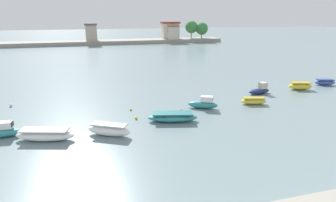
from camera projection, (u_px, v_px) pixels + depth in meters
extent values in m
cube|color=silver|center=(3.00, 125.00, 25.76)|extent=(1.67, 0.88, 0.64)
cube|color=black|center=(12.00, 124.00, 25.89)|extent=(0.13, 0.69, 0.45)
ellipsoid|color=white|center=(45.00, 135.00, 25.25)|extent=(5.66, 2.96, 0.96)
cube|color=#AFAFAF|center=(44.00, 130.00, 25.09)|extent=(4.54, 2.43, 0.13)
ellipsoid|color=white|center=(109.00, 130.00, 26.20)|extent=(4.40, 3.08, 1.06)
cube|color=#AFAFAF|center=(109.00, 125.00, 26.02)|extent=(3.54, 2.51, 0.13)
ellipsoid|color=teal|center=(173.00, 118.00, 29.71)|extent=(5.68, 2.90, 0.85)
cube|color=#226367|center=(173.00, 113.00, 29.56)|extent=(4.56, 2.39, 0.15)
ellipsoid|color=teal|center=(203.00, 105.00, 33.76)|extent=(3.77, 2.53, 0.91)
cube|color=silver|center=(207.00, 99.00, 33.44)|extent=(1.68, 1.34, 0.66)
cube|color=black|center=(213.00, 99.00, 33.30)|extent=(0.37, 0.67, 0.46)
ellipsoid|color=yellow|center=(254.00, 101.00, 35.31)|extent=(3.45, 1.85, 0.75)
cube|color=#A8952A|center=(254.00, 98.00, 35.17)|extent=(2.77, 1.52, 0.17)
ellipsoid|color=navy|center=(259.00, 91.00, 39.96)|extent=(3.57, 1.64, 0.75)
cube|color=#BCB2A3|center=(263.00, 85.00, 39.90)|extent=(1.09, 1.08, 0.90)
cube|color=black|center=(266.00, 84.00, 40.05)|extent=(0.17, 0.89, 0.63)
ellipsoid|color=yellow|center=(300.00, 86.00, 42.02)|extent=(3.74, 2.38, 1.02)
cube|color=#A8952A|center=(301.00, 83.00, 41.84)|extent=(3.01, 1.96, 0.14)
ellipsoid|color=#3856A8|center=(325.00, 83.00, 44.78)|extent=(3.46, 2.06, 0.80)
cube|color=navy|center=(325.00, 80.00, 44.63)|extent=(2.78, 1.69, 0.16)
sphere|color=yellow|center=(136.00, 118.00, 30.36)|extent=(0.33, 0.33, 0.33)
sphere|color=red|center=(181.00, 111.00, 32.38)|extent=(0.40, 0.40, 0.40)
sphere|color=white|center=(11.00, 105.00, 34.38)|extent=(0.38, 0.38, 0.38)
sphere|color=yellow|center=(131.00, 109.00, 33.10)|extent=(0.28, 0.28, 0.28)
cube|color=gray|center=(79.00, 43.00, 101.53)|extent=(111.36, 8.72, 1.41)
cube|color=#B2A38E|center=(91.00, 33.00, 102.23)|extent=(4.04, 5.92, 5.63)
cube|color=#565156|center=(91.00, 24.00, 101.25)|extent=(4.45, 6.51, 0.70)
cube|color=beige|center=(170.00, 31.00, 109.91)|extent=(6.64, 3.94, 5.95)
cube|color=brown|center=(170.00, 23.00, 108.89)|extent=(7.30, 4.33, 0.70)
cube|color=beige|center=(173.00, 33.00, 108.30)|extent=(3.74, 3.66, 4.71)
cube|color=#995B42|center=(173.00, 26.00, 107.47)|extent=(4.11, 4.02, 0.70)
cylinder|color=brown|center=(191.00, 35.00, 112.62)|extent=(0.36, 0.36, 2.41)
sphere|color=#387A3D|center=(191.00, 27.00, 111.63)|extent=(5.05, 5.05, 5.05)
cylinder|color=brown|center=(202.00, 36.00, 112.95)|extent=(0.36, 0.36, 1.78)
sphere|color=#387A3D|center=(202.00, 29.00, 112.06)|extent=(5.06, 5.06, 5.06)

